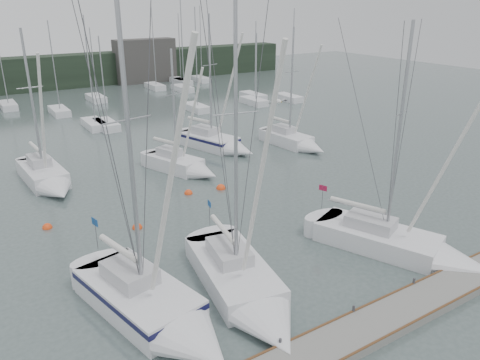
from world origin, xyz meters
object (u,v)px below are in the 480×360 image
(sailboat_mid_d, at_px, (220,144))
(sailboat_mid_e, at_px, (297,142))
(sailboat_near_left, at_px, (160,313))
(buoy_d, at_px, (188,194))
(sailboat_near_center, at_px, (249,295))
(buoy_a, at_px, (137,228))
(buoy_b, at_px, (221,189))
(sailboat_mid_c, at_px, (185,167))
(sailboat_mid_b, at_px, (48,180))
(buoy_c, at_px, (47,228))
(sailboat_near_right, at_px, (413,249))

(sailboat_mid_d, bearing_deg, sailboat_mid_e, -43.64)
(sailboat_near_left, xyz_separation_m, buoy_d, (7.54, 12.53, -0.63))
(sailboat_near_center, bearing_deg, buoy_d, 85.41)
(buoy_d, bearing_deg, sailboat_near_left, -121.05)
(buoy_a, height_order, buoy_b, buoy_b)
(sailboat_mid_c, height_order, buoy_d, sailboat_mid_c)
(sailboat_mid_b, bearing_deg, buoy_d, -43.09)
(sailboat_mid_b, relative_size, sailboat_mid_d, 0.94)
(sailboat_mid_e, relative_size, buoy_b, 16.83)
(sailboat_mid_b, xyz_separation_m, sailboat_mid_c, (9.98, -2.64, -0.04))
(sailboat_mid_b, xyz_separation_m, buoy_d, (8.23, -6.67, -0.57))
(buoy_c, bearing_deg, sailboat_mid_e, 11.59)
(sailboat_mid_c, height_order, sailboat_mid_d, sailboat_mid_d)
(sailboat_mid_c, relative_size, buoy_b, 15.07)
(sailboat_mid_c, relative_size, buoy_c, 17.37)
(sailboat_mid_b, relative_size, sailboat_mid_e, 1.05)
(sailboat_mid_d, height_order, buoy_d, sailboat_mid_d)
(sailboat_mid_d, distance_m, buoy_a, 16.52)
(sailboat_near_left, distance_m, sailboat_mid_c, 18.99)
(sailboat_mid_d, bearing_deg, buoy_a, -154.99)
(sailboat_near_left, distance_m, buoy_a, 9.65)
(buoy_a, height_order, buoy_c, buoy_a)
(sailboat_near_left, bearing_deg, sailboat_mid_d, 41.97)
(sailboat_near_right, height_order, sailboat_mid_e, sailboat_near_right)
(sailboat_mid_d, bearing_deg, sailboat_near_left, -142.83)
(buoy_c, relative_size, buoy_d, 0.98)
(sailboat_near_left, relative_size, buoy_b, 21.74)
(sailboat_mid_b, relative_size, sailboat_mid_c, 1.17)
(sailboat_near_right, distance_m, sailboat_mid_e, 20.51)
(sailboat_near_right, distance_m, buoy_b, 14.67)
(sailboat_mid_b, xyz_separation_m, sailboat_mid_d, (15.41, 1.15, 0.03))
(sailboat_mid_c, xyz_separation_m, buoy_a, (-6.85, -7.25, -0.53))
(sailboat_near_right, bearing_deg, sailboat_mid_d, 65.25)
(sailboat_mid_d, relative_size, buoy_a, 20.59)
(sailboat_near_center, relative_size, sailboat_mid_e, 1.27)
(sailboat_near_left, relative_size, sailboat_mid_e, 1.29)
(sailboat_near_left, height_order, sailboat_near_right, sailboat_near_left)
(sailboat_near_right, height_order, buoy_c, sailboat_near_right)
(sailboat_mid_b, height_order, buoy_c, sailboat_mid_b)
(sailboat_mid_b, distance_m, buoy_b, 12.85)
(sailboat_near_center, bearing_deg, sailboat_near_right, 3.04)
(sailboat_near_center, height_order, sailboat_mid_d, sailboat_near_center)
(sailboat_near_left, xyz_separation_m, sailboat_near_right, (13.85, -2.05, -0.11))
(sailboat_mid_b, xyz_separation_m, buoy_a, (3.13, -9.89, -0.57))
(buoy_b, bearing_deg, buoy_d, 169.95)
(sailboat_mid_c, relative_size, buoy_a, 16.64)
(sailboat_mid_c, distance_m, buoy_a, 9.98)
(buoy_c, distance_m, buoy_d, 9.77)
(sailboat_mid_c, distance_m, buoy_c, 12.30)
(sailboat_mid_d, distance_m, buoy_d, 10.64)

